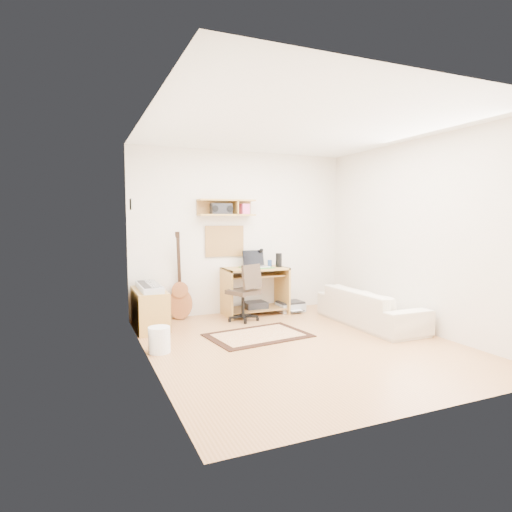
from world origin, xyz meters
name	(u,v)px	position (x,y,z in m)	size (l,w,h in m)	color
floor	(301,344)	(0.00, 0.00, -0.01)	(3.60, 4.00, 0.01)	#BB834E
ceiling	(303,126)	(0.00, 0.00, 2.60)	(3.60, 4.00, 0.01)	white
back_wall	(242,233)	(0.00, 2.00, 1.30)	(3.60, 0.01, 2.60)	silver
left_wall	(148,241)	(-1.80, 0.00, 1.30)	(0.01, 4.00, 2.60)	silver
right_wall	(418,235)	(1.80, 0.00, 1.30)	(0.01, 4.00, 2.60)	silver
wall_shelf	(227,208)	(-0.30, 1.88, 1.70)	(0.90, 0.25, 0.26)	#BF9043
cork_board	(225,241)	(-0.30, 1.98, 1.17)	(0.64, 0.03, 0.49)	#A38451
wall_photo	(131,204)	(-1.79, 1.50, 1.72)	(0.02, 0.20, 0.15)	#4C8CBF
desk	(255,291)	(0.12, 1.73, 0.38)	(1.00, 0.55, 0.75)	#BF9043
laptop	(256,259)	(0.14, 1.71, 0.89)	(0.36, 0.36, 0.28)	silver
speaker	(279,260)	(0.52, 1.68, 0.86)	(0.10, 0.10, 0.22)	black
desk_lamp	(263,257)	(0.32, 1.87, 0.90)	(0.10, 0.10, 0.29)	black
pencil_cup	(270,263)	(0.43, 1.83, 0.80)	(0.07, 0.07, 0.10)	#2D4988
boombox	(221,209)	(-0.39, 1.87, 1.68)	(0.32, 0.15, 0.17)	black
rug	(258,335)	(-0.34, 0.54, 0.01)	(1.27, 0.85, 0.02)	beige
task_chair	(243,292)	(-0.21, 1.40, 0.43)	(0.44, 0.44, 0.87)	#32271E
cabinet	(149,309)	(-1.58, 1.47, 0.28)	(0.40, 0.90, 0.55)	#BF9043
music_keyboard	(149,287)	(-1.58, 1.47, 0.59)	(0.27, 0.86, 0.08)	#B2B5BA
guitar	(180,275)	(-1.05, 1.86, 0.67)	(0.36, 0.22, 1.34)	#9F5A31
waste_basket	(159,340)	(-1.65, 0.35, 0.15)	(0.25, 0.25, 0.30)	white
printer	(290,306)	(0.74, 1.69, 0.09)	(0.42, 0.33, 0.16)	#A5A8AA
sofa	(370,301)	(1.38, 0.45, 0.34)	(1.76, 0.52, 0.69)	beige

